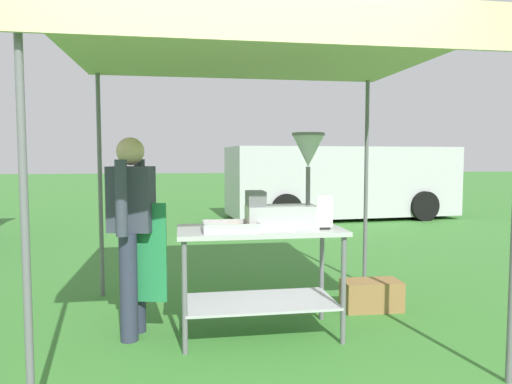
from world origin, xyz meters
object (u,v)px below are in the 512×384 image
object	(u,v)px
donut_cart	(260,256)
van_silver	(341,181)
donut_fryer	(289,192)
supply_crate	(371,295)
menu_sign	(325,215)
donut_tray	(230,228)
stall_canopy	(258,54)
vendor	(132,226)

from	to	relation	value
donut_cart	van_silver	size ratio (longest dim) A/B	0.24
donut_fryer	van_silver	world-z (taller)	van_silver
supply_crate	van_silver	world-z (taller)	van_silver
menu_sign	donut_tray	bearing A→B (deg)	176.95
donut_tray	stall_canopy	bearing A→B (deg)	39.72
donut_fryer	van_silver	xyz separation A→B (m)	(2.95, 7.17, -0.30)
donut_cart	donut_tray	xyz separation A→B (m)	(-0.25, -0.11, 0.25)
donut_tray	menu_sign	xyz separation A→B (m)	(0.75, -0.04, 0.09)
donut_cart	donut_fryer	distance (m)	0.57
stall_canopy	donut_cart	world-z (taller)	stall_canopy
donut_tray	menu_sign	world-z (taller)	menu_sign
vendor	supply_crate	xyz separation A→B (m)	(2.17, 0.33, -0.76)
donut_cart	supply_crate	size ratio (longest dim) A/B	2.37
donut_cart	donut_tray	size ratio (longest dim) A/B	3.07
stall_canopy	donut_tray	size ratio (longest dim) A/B	7.24
donut_cart	supply_crate	world-z (taller)	donut_cart
stall_canopy	donut_fryer	world-z (taller)	stall_canopy
van_silver	vendor	bearing A→B (deg)	-120.88
donut_tray	supply_crate	xyz separation A→B (m)	(1.41, 0.59, -0.77)
stall_canopy	donut_cart	size ratio (longest dim) A/B	2.36
menu_sign	supply_crate	world-z (taller)	menu_sign
donut_cart	supply_crate	distance (m)	1.35
donut_cart	vendor	bearing A→B (deg)	171.98
menu_sign	vendor	size ratio (longest dim) A/B	0.17
stall_canopy	vendor	bearing A→B (deg)	177.45
donut_cart	vendor	world-z (taller)	vendor
donut_cart	donut_fryer	size ratio (longest dim) A/B	1.72
stall_canopy	van_silver	distance (m)	7.87
supply_crate	van_silver	xyz separation A→B (m)	(2.02, 6.68, 0.74)
stall_canopy	van_silver	world-z (taller)	stall_canopy
stall_canopy	donut_cart	bearing A→B (deg)	-90.00
stall_canopy	menu_sign	bearing A→B (deg)	-26.91
menu_sign	supply_crate	size ratio (longest dim) A/B	0.48
donut_fryer	supply_crate	distance (m)	1.47
stall_canopy	donut_tray	bearing A→B (deg)	-140.28
stall_canopy	menu_sign	size ratio (longest dim) A/B	11.60
donut_fryer	stall_canopy	bearing A→B (deg)	154.20
vendor	menu_sign	bearing A→B (deg)	-11.10
van_silver	menu_sign	bearing A→B (deg)	-110.20
donut_fryer	van_silver	distance (m)	7.76
vendor	supply_crate	bearing A→B (deg)	8.65
menu_sign	stall_canopy	bearing A→B (deg)	153.09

